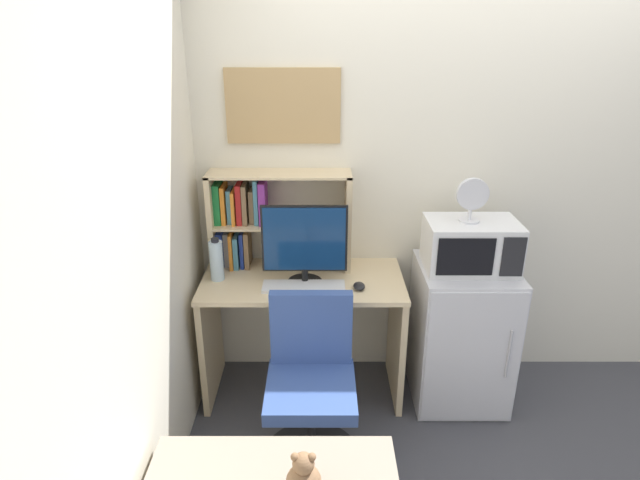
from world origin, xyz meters
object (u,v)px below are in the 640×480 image
at_px(water_bottle, 216,260).
at_px(monitor, 304,243).
at_px(computer_mouse, 359,286).
at_px(keyboard, 304,287).
at_px(desk_chair, 311,393).
at_px(microwave, 471,245).
at_px(hutch_bookshelf, 258,217).
at_px(desk_fan, 472,198).
at_px(teddy_bear, 304,478).
at_px(wall_corkboard, 283,106).
at_px(mini_fridge, 461,333).

bearing_deg(water_bottle, monitor, -5.72).
bearing_deg(computer_mouse, keyboard, 178.53).
height_order(keyboard, desk_chair, desk_chair).
xyz_separation_m(microwave, desk_chair, (-0.88, -0.50, -0.61)).
height_order(microwave, desk_chair, microwave).
relative_size(hutch_bookshelf, computer_mouse, 8.92).
xyz_separation_m(microwave, desk_fan, (-0.03, -0.01, 0.27)).
height_order(water_bottle, teddy_bear, water_bottle).
bearing_deg(teddy_bear, keyboard, 91.49).
height_order(keyboard, desk_fan, desk_fan).
bearing_deg(wall_corkboard, desk_fan, -17.36).
distance_m(hutch_bookshelf, keyboard, 0.51).
distance_m(hutch_bookshelf, desk_chair, 1.05).
xyz_separation_m(hutch_bookshelf, monitor, (0.28, -0.24, -0.06)).
distance_m(water_bottle, microwave, 1.42).
height_order(water_bottle, wall_corkboard, wall_corkboard).
distance_m(monitor, wall_corkboard, 0.77).
bearing_deg(teddy_bear, microwave, 53.36).
bearing_deg(mini_fridge, water_bottle, 178.74).
bearing_deg(teddy_bear, mini_fridge, 53.30).
bearing_deg(desk_fan, keyboard, -174.96).
bearing_deg(monitor, water_bottle, 174.28).
bearing_deg(desk_chair, teddy_bear, -91.28).
bearing_deg(teddy_bear, wall_corkboard, 95.44).
bearing_deg(mini_fridge, desk_chair, -150.49).
height_order(computer_mouse, mini_fridge, mini_fridge).
distance_m(mini_fridge, desk_chair, 1.01).
bearing_deg(teddy_bear, monitor, 91.16).
bearing_deg(microwave, teddy_bear, -126.64).
bearing_deg(monitor, desk_chair, -85.25).
distance_m(desk_fan, teddy_bear, 1.64).
height_order(hutch_bookshelf, computer_mouse, hutch_bookshelf).
xyz_separation_m(teddy_bear, wall_corkboard, (-0.14, 1.51, 1.14)).
relative_size(computer_mouse, mini_fridge, 0.11).
bearing_deg(keyboard, hutch_bookshelf, 131.49).
xyz_separation_m(water_bottle, wall_corkboard, (0.38, 0.28, 0.81)).
distance_m(keyboard, teddy_bear, 1.14).
bearing_deg(hutch_bookshelf, keyboard, -48.51).
relative_size(microwave, teddy_bear, 2.44).
height_order(teddy_bear, wall_corkboard, wall_corkboard).
bearing_deg(desk_chair, mini_fridge, 29.51).
distance_m(hutch_bookshelf, mini_fridge, 1.38).
xyz_separation_m(computer_mouse, desk_fan, (0.59, 0.09, 0.48)).
bearing_deg(computer_mouse, water_bottle, 171.41).
distance_m(computer_mouse, desk_chair, 0.63).
relative_size(computer_mouse, microwave, 0.18).
relative_size(computer_mouse, teddy_bear, 0.45).
bearing_deg(mini_fridge, wall_corkboard, 163.18).
xyz_separation_m(monitor, desk_chair, (0.04, -0.48, -0.63)).
height_order(monitor, microwave, monitor).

